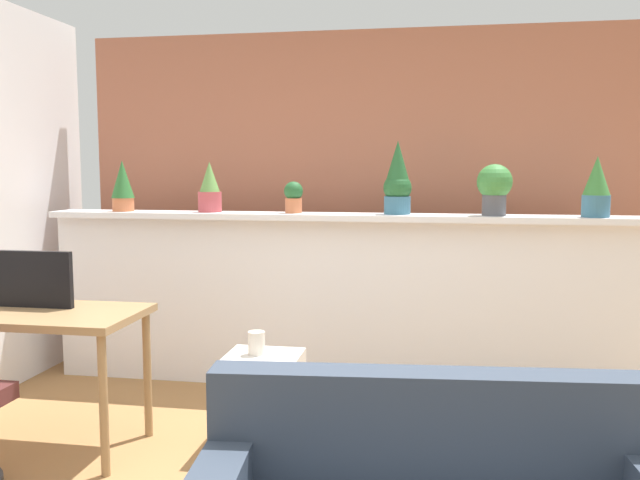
% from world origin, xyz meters
% --- Properties ---
extents(divider_wall, '(4.10, 0.16, 1.15)m').
position_xyz_m(divider_wall, '(0.00, 2.00, 0.58)').
color(divider_wall, white).
rests_on(divider_wall, ground).
extents(plant_shelf, '(4.10, 0.30, 0.04)m').
position_xyz_m(plant_shelf, '(0.00, 1.96, 1.17)').
color(plant_shelf, white).
rests_on(plant_shelf, divider_wall).
extents(brick_wall_behind, '(4.10, 0.10, 2.50)m').
position_xyz_m(brick_wall_behind, '(0.00, 2.60, 1.25)').
color(brick_wall_behind, '#AD664C').
rests_on(brick_wall_behind, ground).
extents(potted_plant_0, '(0.16, 0.16, 0.35)m').
position_xyz_m(potted_plant_0, '(-1.57, 1.96, 1.38)').
color(potted_plant_0, '#C66B42').
rests_on(potted_plant_0, plant_shelf).
extents(potted_plant_1, '(0.16, 0.16, 0.35)m').
position_xyz_m(potted_plant_1, '(-0.94, 1.99, 1.35)').
color(potted_plant_1, '#B7474C').
rests_on(potted_plant_1, plant_shelf).
extents(potted_plant_2, '(0.13, 0.13, 0.21)m').
position_xyz_m(potted_plant_2, '(-0.35, 1.98, 1.31)').
color(potted_plant_2, '#C66B42').
rests_on(potted_plant_2, plant_shelf).
extents(potted_plant_3, '(0.19, 0.19, 0.48)m').
position_xyz_m(potted_plant_3, '(0.34, 1.99, 1.41)').
color(potted_plant_3, '#386B84').
rests_on(potted_plant_3, plant_shelf).
extents(potted_plant_4, '(0.22, 0.22, 0.33)m').
position_xyz_m(potted_plant_4, '(0.96, 1.96, 1.38)').
color(potted_plant_4, '#4C4C51').
rests_on(potted_plant_4, plant_shelf).
extents(potted_plant_5, '(0.17, 0.17, 0.38)m').
position_xyz_m(potted_plant_5, '(1.57, 1.93, 1.38)').
color(potted_plant_5, '#386B84').
rests_on(potted_plant_5, plant_shelf).
extents(desk, '(1.10, 0.60, 0.75)m').
position_xyz_m(desk, '(-1.47, 0.73, 0.67)').
color(desk, '#99754C').
rests_on(desk, ground).
extents(tv_monitor, '(0.44, 0.04, 0.31)m').
position_xyz_m(tv_monitor, '(-1.53, 0.81, 0.90)').
color(tv_monitor, black).
rests_on(tv_monitor, desk).
extents(side_cube_shelf, '(0.40, 0.41, 0.50)m').
position_xyz_m(side_cube_shelf, '(-0.31, 0.95, 0.25)').
color(side_cube_shelf, silver).
rests_on(side_cube_shelf, ground).
extents(vase_on_shelf, '(0.09, 0.09, 0.12)m').
position_xyz_m(vase_on_shelf, '(-0.34, 0.98, 0.56)').
color(vase_on_shelf, silver).
rests_on(vase_on_shelf, side_cube_shelf).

